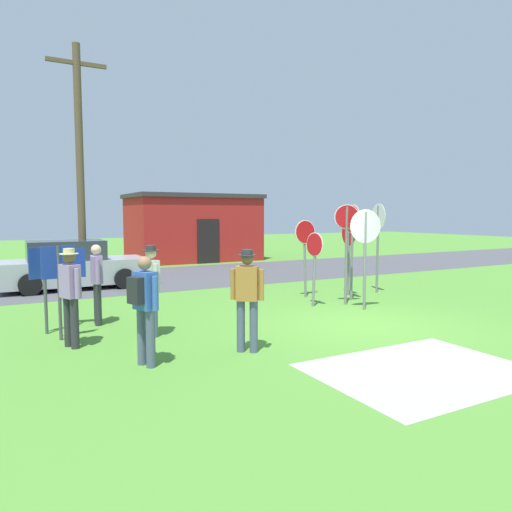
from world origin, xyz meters
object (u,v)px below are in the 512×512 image
at_px(stop_sign_far_back, 305,245).
at_px(person_in_blue, 144,303).
at_px(person_near_signs, 97,280).
at_px(stop_sign_tallest, 378,232).
at_px(info_panel_leftmost, 70,273).
at_px(stop_sign_center_cluster, 346,239).
at_px(stop_sign_rear_left, 314,257).
at_px(person_holding_notes, 70,292).
at_px(stop_sign_leaning_left, 349,243).
at_px(info_panel_rightmost, 59,275).
at_px(stop_sign_low_front, 352,235).
at_px(person_with_sunhat, 151,285).
at_px(utility_pole, 80,162).
at_px(person_in_teal, 247,294).
at_px(stop_sign_leaning_right, 365,241).
at_px(info_panel_middle, 45,274).
at_px(parked_car_on_street, 73,266).

distance_m(stop_sign_far_back, person_in_blue, 6.82).
height_order(person_near_signs, person_in_blue, same).
relative_size(stop_sign_tallest, info_panel_leftmost, 1.63).
distance_m(stop_sign_center_cluster, info_panel_leftmost, 6.60).
xyz_separation_m(stop_sign_rear_left, person_holding_notes, (-5.88, -1.00, -0.26)).
bearing_deg(stop_sign_tallest, stop_sign_leaning_left, 176.82).
height_order(stop_sign_tallest, info_panel_rightmost, stop_sign_tallest).
bearing_deg(stop_sign_rear_left, info_panel_rightmost, -176.31).
relative_size(stop_sign_tallest, stop_sign_leaning_left, 1.20).
relative_size(stop_sign_low_front, person_with_sunhat, 1.49).
height_order(stop_sign_low_front, stop_sign_tallest, stop_sign_tallest).
xyz_separation_m(utility_pole, stop_sign_tallest, (7.45, -5.56, -2.18)).
xyz_separation_m(utility_pole, person_in_teal, (1.28, -9.05, -3.01)).
bearing_deg(person_near_signs, stop_sign_leaning_right, -14.05).
xyz_separation_m(stop_sign_leaning_left, info_panel_rightmost, (-7.81, -1.24, -0.30)).
bearing_deg(info_panel_middle, person_in_teal, -45.65).
bearing_deg(stop_sign_center_cluster, info_panel_rightmost, -178.52).
bearing_deg(utility_pole, info_panel_rightmost, -101.80).
bearing_deg(utility_pole, person_holding_notes, -99.97).
bearing_deg(stop_sign_low_front, person_with_sunhat, -168.98).
distance_m(stop_sign_leaning_right, person_in_blue, 6.14).
height_order(person_near_signs, info_panel_middle, same).
xyz_separation_m(stop_sign_leaning_right, stop_sign_tallest, (2.03, 1.72, 0.13)).
xyz_separation_m(utility_pole, info_panel_middle, (-1.60, -6.11, -2.83)).
bearing_deg(person_holding_notes, person_near_signs, 65.41).
relative_size(stop_sign_center_cluster, person_near_signs, 1.52).
bearing_deg(stop_sign_rear_left, person_in_blue, -152.51).
bearing_deg(person_with_sunhat, person_holding_notes, -176.42).
bearing_deg(info_panel_leftmost, person_with_sunhat, -51.94).
distance_m(utility_pole, stop_sign_center_cluster, 8.82).
xyz_separation_m(parked_car_on_street, info_panel_middle, (-1.24, -5.79, 0.48)).
distance_m(utility_pole, stop_sign_rear_left, 8.30).
bearing_deg(info_panel_leftmost, parked_car_on_street, 82.30).
relative_size(stop_sign_center_cluster, stop_sign_leaning_right, 1.05).
distance_m(stop_sign_rear_left, person_holding_notes, 5.97).
bearing_deg(stop_sign_rear_left, info_panel_leftmost, 173.19).
relative_size(stop_sign_far_back, person_with_sunhat, 1.25).
height_order(utility_pole, person_in_blue, utility_pole).
xyz_separation_m(person_near_signs, person_in_blue, (0.13, -3.19, 0.03)).
bearing_deg(stop_sign_leaning_left, utility_pole, 139.35).
bearing_deg(info_panel_middle, info_panel_rightmost, -73.00).
distance_m(person_with_sunhat, info_panel_rightmost, 1.67).
height_order(utility_pole, stop_sign_center_cluster, utility_pole).
xyz_separation_m(stop_sign_leaning_left, info_panel_middle, (-8.00, -0.61, -0.34)).
bearing_deg(stop_sign_leaning_right, person_with_sunhat, 179.74).
height_order(utility_pole, stop_sign_low_front, utility_pole).
distance_m(stop_sign_low_front, info_panel_middle, 7.61).
distance_m(utility_pole, stop_sign_leaning_right, 9.36).
bearing_deg(info_panel_rightmost, parked_car_on_street, 80.69).
xyz_separation_m(stop_sign_far_back, stop_sign_leaning_right, (0.25, -2.17, 0.23)).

